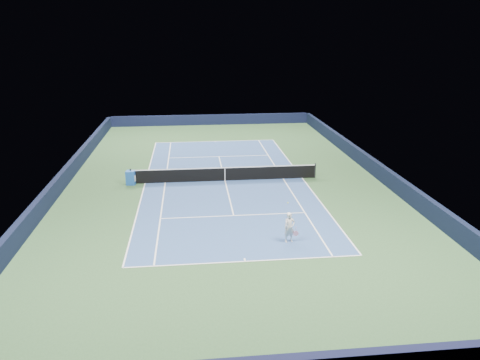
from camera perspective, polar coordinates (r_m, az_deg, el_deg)
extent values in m
plane|color=#2B4C29|center=(32.54, -1.85, -0.08)|extent=(40.00, 40.00, 0.00)
cube|color=#101532|center=(51.61, -3.58, 7.35)|extent=(22.00, 0.35, 1.10)
cube|color=black|center=(34.86, 16.18, 1.38)|extent=(0.35, 40.00, 1.10)
cube|color=black|center=(33.40, -20.71, 0.19)|extent=(0.35, 40.00, 1.10)
cube|color=#2D4A7F|center=(32.54, -1.85, -0.08)|extent=(10.97, 23.77, 0.01)
cube|color=white|center=(43.97, -3.05, 4.74)|extent=(10.97, 0.08, 0.00)
cube|color=white|center=(21.62, 0.64, -9.89)|extent=(10.97, 0.08, 0.00)
cube|color=white|center=(33.38, 7.58, 0.25)|extent=(0.08, 23.77, 0.00)
cube|color=white|center=(32.61, -11.50, -0.39)|extent=(0.08, 23.77, 0.00)
cube|color=white|center=(33.09, 5.28, 0.17)|extent=(0.08, 23.77, 0.00)
cube|color=white|center=(32.51, -9.10, -0.31)|extent=(0.08, 23.77, 0.00)
cube|color=white|center=(38.66, -2.58, 2.87)|extent=(8.23, 0.08, 0.00)
cube|color=white|center=(26.55, -0.77, -4.36)|extent=(8.23, 0.08, 0.00)
cube|color=white|center=(32.54, -1.85, -0.07)|extent=(0.08, 12.80, 0.00)
cube|color=white|center=(43.82, -3.04, 4.69)|extent=(0.08, 0.30, 0.00)
cube|color=white|center=(21.75, 0.59, -9.70)|extent=(0.08, 0.30, 0.00)
cylinder|color=black|center=(32.56, -13.16, 0.43)|extent=(0.10, 0.10, 1.07)
cylinder|color=black|center=(33.45, 9.14, 1.16)|extent=(0.10, 0.10, 1.07)
cube|color=black|center=(32.40, -1.85, 0.68)|extent=(12.80, 0.03, 0.91)
cube|color=white|center=(32.26, -1.86, 1.51)|extent=(12.80, 0.04, 0.06)
cube|color=white|center=(32.40, -1.85, 0.68)|extent=(0.05, 0.04, 0.91)
cube|color=#1C50A9|center=(32.47, -13.17, 0.28)|extent=(0.66, 0.61, 0.96)
cube|color=white|center=(32.44, -12.66, 0.25)|extent=(0.08, 0.43, 0.43)
imported|color=silver|center=(23.26, 6.05, -5.77)|extent=(0.63, 0.48, 1.54)
cylinder|color=#CA83A3|center=(23.32, 6.84, -5.95)|extent=(0.03, 0.03, 0.25)
cylinder|color=black|center=(23.42, 6.82, -6.49)|extent=(0.25, 0.02, 0.25)
cylinder|color=pink|center=(23.42, 6.82, -6.49)|extent=(0.27, 0.03, 0.27)
sphere|color=yellow|center=(23.84, 5.86, -2.79)|extent=(0.07, 0.07, 0.07)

